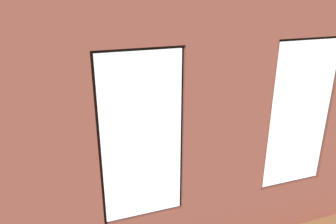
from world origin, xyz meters
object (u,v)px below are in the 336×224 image
remote_black (183,122)px  potted_plant_mid_room_small (180,109)px  cup_ceramic (147,131)px  potted_plant_between_couches (245,172)px  table_plant_small (173,123)px  papasan_chair (99,110)px  potted_plant_foreground_right (39,102)px  media_console (22,155)px  potted_plant_corner_far_left (331,149)px  couch_by_window (160,201)px  potted_plant_by_left_couch (213,111)px  potted_plant_near_tv (53,155)px  couch_left (258,129)px  tv_flatscreen (17,122)px  coffee_table (166,130)px  potted_plant_corner_near_left (217,83)px

remote_black → potted_plant_mid_room_small: 0.84m
cup_ceramic → potted_plant_between_couches: bearing=116.3°
table_plant_small → remote_black: size_ratio=1.52×
papasan_chair → potted_plant_foreground_right: potted_plant_foreground_right is taller
cup_ceramic → media_console: 2.33m
potted_plant_corner_far_left → table_plant_small: bearing=-48.3°
papasan_chair → couch_by_window: bearing=95.0°
potted_plant_by_left_couch → potted_plant_near_tv: potted_plant_near_tv is taller
couch_by_window → couch_left: (-2.75, -1.69, 0.00)m
cup_ceramic → papasan_chair: (0.72, -1.62, -0.04)m
table_plant_small → potted_plant_near_tv: size_ratio=0.17×
tv_flatscreen → potted_plant_near_tv: bearing=118.1°
potted_plant_mid_room_small → couch_by_window: bearing=64.1°
remote_black → potted_plant_by_left_couch: potted_plant_by_left_couch is taller
potted_plant_by_left_couch → potted_plant_between_couches: size_ratio=0.68×
cup_ceramic → papasan_chair: 1.77m
cup_ceramic → remote_black: size_ratio=0.56×
couch_left → remote_black: 1.61m
remote_black → potted_plant_corner_far_left: (-1.62, 2.40, 0.25)m
cup_ceramic → potted_plant_by_left_couch: 2.18m
coffee_table → potted_plant_by_left_couch: 1.72m
papasan_chair → tv_flatscreen: bearing=42.8°
cup_ceramic → potted_plant_corner_near_left: 3.13m
cup_ceramic → potted_plant_near_tv: potted_plant_near_tv is taller
cup_ceramic → remote_black: (-0.87, -0.24, -0.04)m
coffee_table → potted_plant_near_tv: bearing=24.5°
potted_plant_near_tv → papasan_chair: bearing=-112.5°
tv_flatscreen → potted_plant_foreground_right: tv_flatscreen is taller
table_plant_small → potted_plant_corner_near_left: (-1.93, -1.87, 0.14)m
couch_by_window → potted_plant_corner_near_left: 4.90m
cup_ceramic → table_plant_small: 0.57m
table_plant_small → potted_plant_corner_far_left: 2.89m
potted_plant_corner_far_left → coffee_table: bearing=-48.1°
tv_flatscreen → couch_left: bearing=173.8°
potted_plant_mid_room_small → potted_plant_foreground_right: potted_plant_foreground_right is taller
media_console → potted_plant_between_couches: (-3.31, 2.15, 0.20)m
potted_plant_between_couches → potted_plant_corner_far_left: bearing=174.6°
cup_ceramic → potted_plant_foreground_right: (2.00, -1.80, 0.23)m
potted_plant_by_left_couch → potted_plant_foreground_right: bearing=-12.2°
potted_plant_foreground_right → remote_black: bearing=151.5°
potted_plant_near_tv → couch_left: bearing=-172.7°
potted_plant_corner_near_left → coffee_table: bearing=40.7°
cup_ceramic → table_plant_small: table_plant_small is taller
remote_black → potted_plant_corner_far_left: 2.90m
table_plant_small → remote_black: table_plant_small is taller
potted_plant_by_left_couch → couch_left: bearing=106.9°
papasan_chair → potted_plant_by_left_couch: bearing=165.9°
coffee_table → table_plant_small: (-0.11, 0.11, 0.19)m
papasan_chair → media_console: bearing=42.8°
table_plant_small → potted_plant_between_couches: bearing=102.0°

